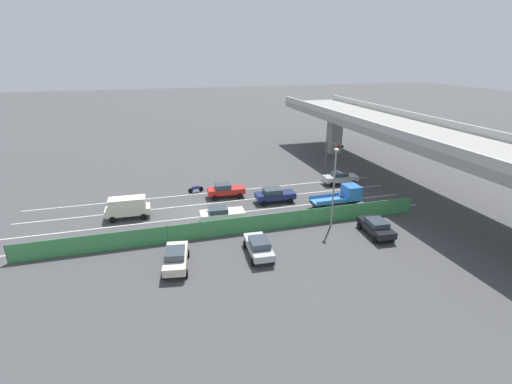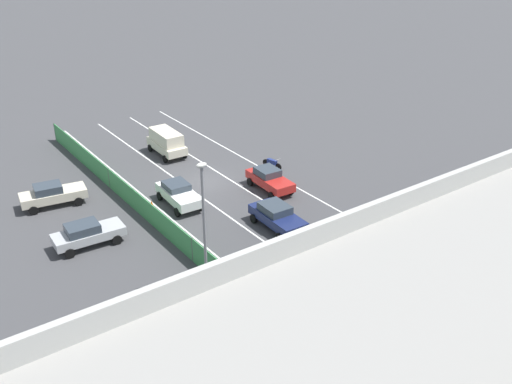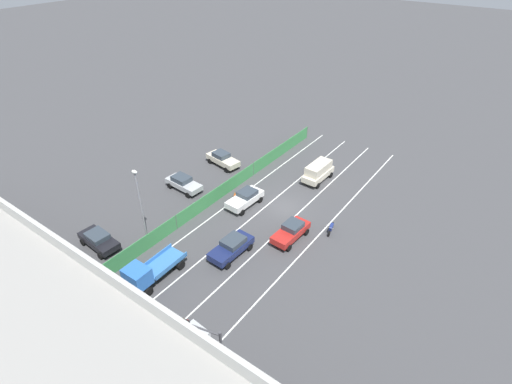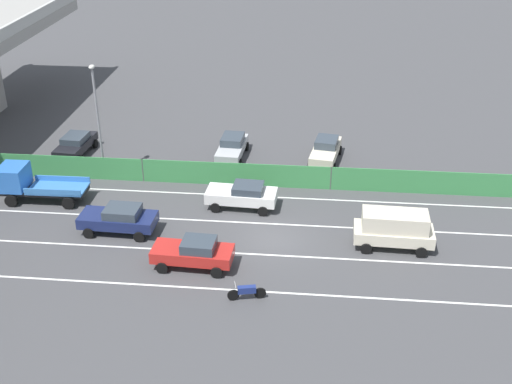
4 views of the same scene
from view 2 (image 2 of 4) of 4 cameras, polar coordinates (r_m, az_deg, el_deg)
name	(u,v)px [view 2 (image 2 of 4)]	position (r m, az deg, el deg)	size (l,w,h in m)	color
ground_plane	(206,182)	(45.48, -4.96, 1.04)	(300.00, 300.00, 0.00)	#424244
lane_line_left_edge	(281,179)	(45.83, 2.52, 1.32)	(0.14, 42.07, 0.01)	silver
lane_line_mid_left	(246,190)	(43.99, -1.01, 0.23)	(0.14, 42.07, 0.01)	silver
lane_line_mid_right	(208,202)	(42.35, -4.82, -0.95)	(0.14, 42.07, 0.01)	silver
lane_line_right_edge	(166,214)	(40.92, -8.92, -2.21)	(0.14, 42.07, 0.01)	silver
green_fence	(146,210)	(40.00, -10.86, -1.76)	(0.10, 38.17, 1.64)	#3D8E4C
car_sedan_navy	(277,216)	(38.37, 2.10, -2.38)	(2.20, 4.53, 1.64)	navy
car_sedan_red	(269,179)	(43.65, 1.35, 1.32)	(2.12, 4.41, 1.66)	red
car_sedan_silver	(435,267)	(34.62, 17.31, -7.15)	(2.23, 4.45, 1.64)	#B7BABC
car_hatchback_white	(179,193)	(41.77, -7.69, -0.13)	(2.22, 4.48, 1.61)	silver
car_van_cream	(167,141)	(50.57, -8.87, 4.98)	(2.18, 4.49, 2.18)	beige
flatbed_truck_blue	(305,276)	(31.89, 4.87, -8.34)	(2.28, 5.46, 2.36)	black
motorcycle	(272,163)	(47.56, 1.61, 2.89)	(0.69, 1.92, 0.93)	black
parked_sedan_cream	(52,194)	(43.79, -19.58, -0.19)	(4.78, 2.49, 1.68)	beige
parked_wagon_silver	(87,233)	(37.92, -16.42, -3.95)	(4.53, 2.14, 1.60)	#B2B5B7
parked_sedan_dark	(186,327)	(29.15, -6.95, -13.13)	(4.42, 2.22, 1.52)	black
traffic_light	(470,213)	(35.24, 20.47, -1.96)	(3.13, 0.94, 5.06)	#47474C
street_lamp	(204,217)	(30.46, -5.20, -2.49)	(0.60, 0.36, 7.80)	gray
traffic_cone	(152,205)	(41.79, -10.32, -1.25)	(0.47, 0.47, 0.63)	orange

